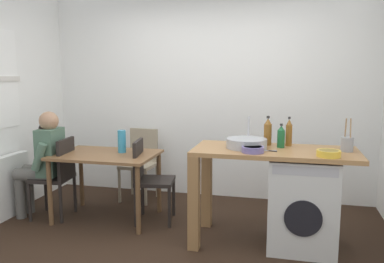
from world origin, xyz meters
The scene contains 20 objects.
ground_plane centered at (0.00, 0.00, 0.00)m, with size 5.46×5.46×0.00m, color black.
wall_back centered at (0.00, 1.75, 1.35)m, with size 4.60×0.10×2.70m, color white.
radiator centered at (-2.02, 0.30, 0.35)m, with size 0.10×0.80×0.70m, color white.
dining_table centered at (-0.91, 0.59, 0.64)m, with size 1.10×0.76×0.74m.
chair_person_seat centered at (-1.46, 0.50, 0.51)m, with size 0.44×0.44×0.90m.
chair_opposite centered at (-0.43, 0.63, 0.51)m, with size 0.46×0.46×0.90m.
chair_spare_by_wall centered at (-0.81, 1.37, 0.51)m, with size 0.43×0.43×0.90m.
seated_person centered at (-1.62, 0.49, 0.67)m, with size 0.52×0.53×1.20m.
kitchen_counter centered at (0.70, 0.35, 0.76)m, with size 1.50×0.68×0.92m.
washing_machine centered at (1.18, 0.35, 0.43)m, with size 0.60×0.61×0.86m.
sink_basin centered at (0.65, 0.35, 0.97)m, with size 0.38×0.38×0.09m, color #9EA0A5.
tap centered at (0.65, 0.53, 1.06)m, with size 0.02×0.02×0.28m, color #B2B2B7.
bottle_tall_green centered at (0.84, 0.56, 1.05)m, with size 0.08×0.08×0.29m.
bottle_squat_brown centered at (0.97, 0.45, 1.02)m, with size 0.07×0.07×0.23m.
bottle_clear_small centered at (1.04, 0.56, 1.05)m, with size 0.06×0.06×0.28m.
mixing_bowl centered at (0.73, 0.15, 0.95)m, with size 0.20×0.20×0.05m.
utensil_crock centered at (1.55, 0.40, 0.99)m, with size 0.11×0.11×0.30m.
colander centered at (1.37, 0.13, 0.95)m, with size 0.20×0.20×0.06m.
vase centered at (-0.76, 0.69, 0.86)m, with size 0.09×0.09×0.25m, color teal.
scissors centered at (0.87, 0.25, 0.92)m, with size 0.15×0.06×0.01m.
Camera 1 is at (1.02, -3.30, 1.62)m, focal length 36.84 mm.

